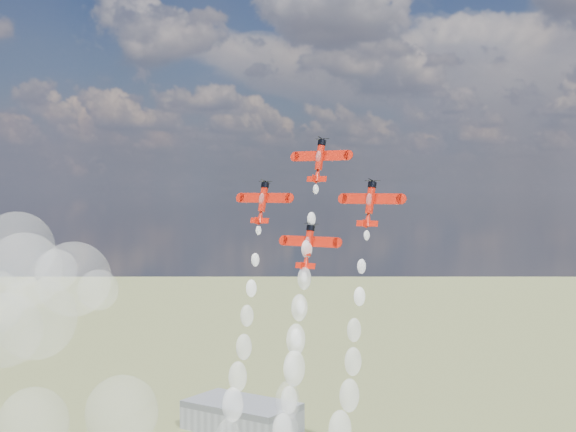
# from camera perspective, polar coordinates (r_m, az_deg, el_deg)

# --- Properties ---
(hangar) EXTENTS (50.00, 28.00, 13.00)m
(hangar) POSITION_cam_1_polar(r_m,az_deg,el_deg) (376.07, -3.30, -14.01)
(hangar) COLOR gray
(hangar) RESTS_ON ground
(plane_lead) EXTENTS (12.01, 4.48, 8.45)m
(plane_lead) POSITION_cam_1_polar(r_m,az_deg,el_deg) (154.30, 2.26, 4.04)
(plane_lead) COLOR red
(plane_lead) RESTS_ON ground
(plane_left) EXTENTS (12.01, 4.48, 8.45)m
(plane_left) POSITION_cam_1_polar(r_m,az_deg,el_deg) (159.17, -1.81, 1.04)
(plane_left) COLOR red
(plane_left) RESTS_ON ground
(plane_right) EXTENTS (12.01, 4.48, 8.45)m
(plane_right) POSITION_cam_1_polar(r_m,az_deg,el_deg) (146.53, 5.85, 0.95)
(plane_right) COLOR red
(plane_right) RESTS_ON ground
(plane_slot) EXTENTS (12.01, 4.48, 8.45)m
(plane_slot) POSITION_cam_1_polar(r_m,az_deg,el_deg) (151.16, 1.46, -2.10)
(plane_slot) COLOR red
(plane_slot) RESTS_ON ground
(smoke_trail_lead) EXTENTS (5.18, 15.87, 53.27)m
(smoke_trail_lead) POSITION_cam_1_polar(r_m,az_deg,el_deg) (150.15, -0.05, -13.34)
(smoke_trail_lead) COLOR white
(smoke_trail_lead) RESTS_ON plane_lead
(drifted_smoke_cloud) EXTENTS (60.35, 37.26, 58.07)m
(drifted_smoke_cloud) POSITION_cam_1_polar(r_m,az_deg,el_deg) (211.37, -17.32, -6.62)
(drifted_smoke_cloud) COLOR white
(drifted_smoke_cloud) RESTS_ON ground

